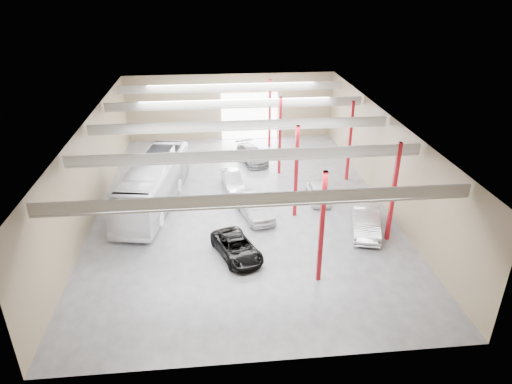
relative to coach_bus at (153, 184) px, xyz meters
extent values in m
cube|color=#504F55|center=(6.77, -0.83, -1.75)|extent=(22.00, 32.00, 0.01)
cube|color=beige|center=(6.77, -0.83, 5.25)|extent=(22.00, 32.00, 0.12)
cube|color=brown|center=(6.77, 15.17, 1.75)|extent=(22.00, 0.12, 7.00)
cube|color=brown|center=(6.77, -16.83, 1.75)|extent=(22.00, 0.12, 7.00)
cube|color=brown|center=(-4.23, -0.83, 1.75)|extent=(0.12, 32.00, 7.00)
cube|color=brown|center=(17.77, -0.83, 1.75)|extent=(0.12, 32.00, 7.00)
cube|color=white|center=(8.77, 15.02, 0.75)|extent=(6.00, 0.20, 5.00)
cube|color=maroon|center=(10.57, -10.83, 1.75)|extent=(0.25, 0.25, 7.00)
cube|color=maroon|center=(10.57, -2.83, 1.75)|extent=(0.25, 0.25, 7.00)
cube|color=maroon|center=(10.57, 5.17, 1.75)|extent=(0.25, 0.25, 7.00)
cube|color=maroon|center=(10.57, 12.17, 1.75)|extent=(0.25, 0.25, 7.00)
cube|color=maroon|center=(16.27, -6.83, 1.75)|extent=(0.25, 0.25, 7.00)
cube|color=maroon|center=(16.27, 3.17, 1.75)|extent=(0.25, 0.25, 7.00)
cube|color=#B5B5B0|center=(6.77, -12.83, 4.80)|extent=(21.60, 0.15, 0.60)
cube|color=#B5B5B0|center=(6.77, -12.83, 4.40)|extent=(21.60, 0.10, 0.10)
cube|color=#B5B5B0|center=(6.77, -6.83, 4.80)|extent=(21.60, 0.15, 0.60)
cube|color=#B5B5B0|center=(6.77, -6.83, 4.40)|extent=(21.60, 0.10, 0.10)
cube|color=#B5B5B0|center=(6.77, -0.83, 4.80)|extent=(21.60, 0.15, 0.60)
cube|color=#B5B5B0|center=(6.77, -0.83, 4.40)|extent=(21.60, 0.10, 0.10)
cube|color=#B5B5B0|center=(6.77, 5.17, 4.80)|extent=(21.60, 0.15, 0.60)
cube|color=#B5B5B0|center=(6.77, 5.17, 4.40)|extent=(21.60, 0.10, 0.10)
cube|color=#B5B5B0|center=(6.77, 11.17, 4.80)|extent=(21.60, 0.15, 0.60)
cube|color=#B5B5B0|center=(6.77, 11.17, 4.40)|extent=(21.60, 0.10, 0.10)
imported|color=white|center=(0.00, 0.00, 0.00)|extent=(5.07, 12.87, 3.50)
imported|color=black|center=(5.92, -7.89, -1.10)|extent=(3.60, 5.12, 1.30)
imported|color=silver|center=(7.57, -2.69, -0.92)|extent=(3.10, 5.19, 1.65)
imported|color=#B8B8BD|center=(6.18, 2.51, -1.07)|extent=(1.92, 4.23, 1.35)
imported|color=slate|center=(8.37, 8.17, -1.02)|extent=(3.19, 5.35, 1.45)
imported|color=#B0B0B5|center=(15.07, -5.72, -0.90)|extent=(3.03, 5.41, 1.69)
imported|color=silver|center=(12.89, -0.52, -1.08)|extent=(1.78, 4.02, 1.34)
camera|label=1|loc=(4.67, -32.51, 14.77)|focal=32.00mm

